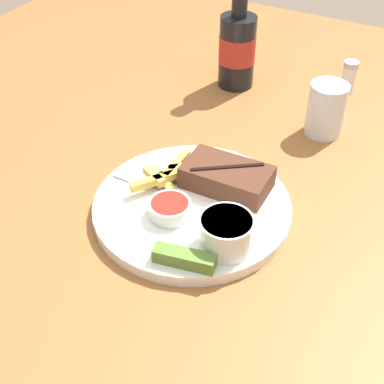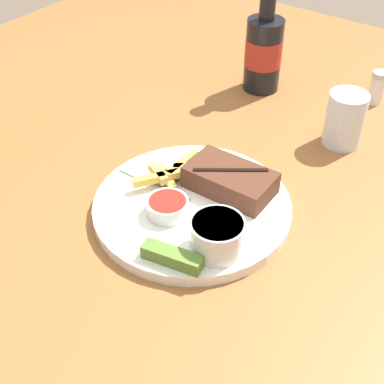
{
  "view_description": "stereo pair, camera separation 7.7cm",
  "coord_description": "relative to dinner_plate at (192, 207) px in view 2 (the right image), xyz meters",
  "views": [
    {
      "loc": [
        0.29,
        -0.52,
        1.27
      ],
      "look_at": [
        0.0,
        0.0,
        0.78
      ],
      "focal_mm": 50.0,
      "sensor_mm": 36.0,
      "label": 1
    },
    {
      "loc": [
        0.35,
        -0.48,
        1.27
      ],
      "look_at": [
        0.0,
        0.0,
        0.78
      ],
      "focal_mm": 50.0,
      "sensor_mm": 36.0,
      "label": 2
    }
  ],
  "objects": [
    {
      "name": "dining_table",
      "position": [
        0.0,
        0.0,
        -0.06
      ],
      "size": [
        1.6,
        1.65,
        0.74
      ],
      "color": "#935B2D",
      "rests_on": "ground_plane"
    },
    {
      "name": "dinner_plate",
      "position": [
        0.0,
        0.0,
        0.0
      ],
      "size": [
        0.29,
        0.29,
        0.02
      ],
      "color": "white",
      "rests_on": "dining_table"
    },
    {
      "name": "steak_portion",
      "position": [
        0.03,
        0.06,
        0.03
      ],
      "size": [
        0.13,
        0.08,
        0.04
      ],
      "color": "#512D1E",
      "rests_on": "dinner_plate"
    },
    {
      "name": "fries_pile",
      "position": [
        -0.06,
        0.03,
        0.02
      ],
      "size": [
        0.08,
        0.13,
        0.02
      ],
      "color": "#D8B25A",
      "rests_on": "dinner_plate"
    },
    {
      "name": "coleslaw_cup",
      "position": [
        0.08,
        -0.06,
        0.04
      ],
      "size": [
        0.07,
        0.07,
        0.05
      ],
      "color": "white",
      "rests_on": "dinner_plate"
    },
    {
      "name": "dipping_sauce_cup",
      "position": [
        -0.01,
        -0.04,
        0.02
      ],
      "size": [
        0.06,
        0.06,
        0.02
      ],
      "color": "silver",
      "rests_on": "dinner_plate"
    },
    {
      "name": "pickle_spear",
      "position": [
        0.05,
        -0.11,
        0.02
      ],
      "size": [
        0.08,
        0.04,
        0.02
      ],
      "color": "#567A2D",
      "rests_on": "dinner_plate"
    },
    {
      "name": "fork_utensil",
      "position": [
        -0.08,
        -0.0,
        0.01
      ],
      "size": [
        0.13,
        0.01,
        0.0
      ],
      "rotation": [
        0.0,
        0.0,
        6.29
      ],
      "color": "#B7B7BC",
      "rests_on": "dinner_plate"
    },
    {
      "name": "beer_bottle",
      "position": [
        -0.11,
        0.39,
        0.07
      ],
      "size": [
        0.07,
        0.07,
        0.23
      ],
      "color": "black",
      "rests_on": "dining_table"
    },
    {
      "name": "drinking_glass",
      "position": [
        0.1,
        0.3,
        0.04
      ],
      "size": [
        0.07,
        0.07,
        0.09
      ],
      "color": "silver",
      "rests_on": "dining_table"
    },
    {
      "name": "salt_shaker",
      "position": [
        0.1,
        0.47,
        0.02
      ],
      "size": [
        0.03,
        0.03,
        0.07
      ],
      "color": "white",
      "rests_on": "dining_table"
    }
  ]
}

